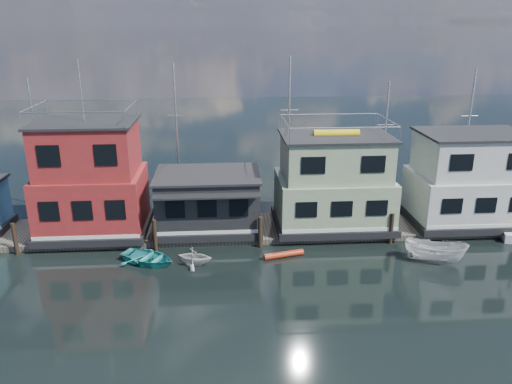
{
  "coord_description": "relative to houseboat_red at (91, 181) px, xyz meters",
  "views": [
    {
      "loc": [
        0.56,
        -21.5,
        14.49
      ],
      "look_at": [
        2.92,
        12.0,
        3.0
      ],
      "focal_mm": 35.0,
      "sensor_mm": 36.0,
      "label": 1
    }
  ],
  "objects": [
    {
      "name": "houseboat_green",
      "position": [
        17.0,
        0.0,
        -0.55
      ],
      "size": [
        8.4,
        5.9,
        7.03
      ],
      "color": "black",
      "rests_on": "dock"
    },
    {
      "name": "motorboat",
      "position": [
        22.4,
        -5.76,
        -3.36
      ],
      "size": [
        4.11,
        2.85,
        1.49
      ],
      "primitive_type": "imported",
      "rotation": [
        0.0,
        0.0,
        1.17
      ],
      "color": "white",
      "rests_on": "ground"
    },
    {
      "name": "houseboat_red",
      "position": [
        0.0,
        0.0,
        0.0
      ],
      "size": [
        7.4,
        5.9,
        11.86
      ],
      "color": "black",
      "rests_on": "dock"
    },
    {
      "name": "dinghy_white",
      "position": [
        7.18,
        -5.12,
        -3.51
      ],
      "size": [
        2.64,
        2.41,
        1.18
      ],
      "primitive_type": "imported",
      "rotation": [
        0.0,
        0.0,
        1.33
      ],
      "color": "beige",
      "rests_on": "ground"
    },
    {
      "name": "dock",
      "position": [
        8.5,
        0.0,
        -3.9
      ],
      "size": [
        48.0,
        5.0,
        0.4
      ],
      "primitive_type": "cube",
      "color": "#595147",
      "rests_on": "ground"
    },
    {
      "name": "ground",
      "position": [
        8.5,
        -12.0,
        -4.1
      ],
      "size": [
        160.0,
        160.0,
        0.0
      ],
      "primitive_type": "plane",
      "color": "black",
      "rests_on": "ground"
    },
    {
      "name": "background_masts",
      "position": [
        13.26,
        6.0,
        1.45
      ],
      "size": [
        36.4,
        0.16,
        12.0
      ],
      "color": "silver",
      "rests_on": "ground"
    },
    {
      "name": "houseboat_dark",
      "position": [
        8.0,
        -0.02,
        -1.69
      ],
      "size": [
        7.4,
        6.1,
        4.06
      ],
      "color": "black",
      "rests_on": "dock"
    },
    {
      "name": "red_kayak",
      "position": [
        12.91,
        -4.44,
        -3.91
      ],
      "size": [
        2.69,
        1.03,
        0.39
      ],
      "primitive_type": "cylinder",
      "rotation": [
        0.0,
        1.57,
        0.25
      ],
      "color": "#BA3013",
      "rests_on": "ground"
    },
    {
      "name": "pilings",
      "position": [
        8.17,
        -2.8,
        -3.0
      ],
      "size": [
        42.28,
        0.28,
        2.2
      ],
      "color": "#2D2116",
      "rests_on": "ground"
    },
    {
      "name": "houseboat_white",
      "position": [
        27.0,
        0.0,
        -0.57
      ],
      "size": [
        8.4,
        5.9,
        6.66
      ],
      "color": "black",
      "rests_on": "dock"
    },
    {
      "name": "dinghy_teal",
      "position": [
        4.26,
        -4.65,
        -3.72
      ],
      "size": [
        4.48,
        4.08,
        0.76
      ],
      "primitive_type": "imported",
      "rotation": [
        0.0,
        0.0,
        1.06
      ],
      "color": "teal",
      "rests_on": "ground"
    }
  ]
}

